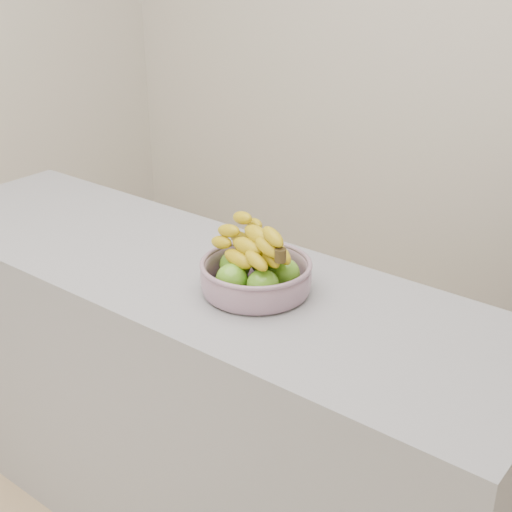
{
  "coord_description": "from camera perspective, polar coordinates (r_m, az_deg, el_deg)",
  "views": [
    {
      "loc": [
        1.25,
        -1.06,
        1.76
      ],
      "look_at": [
        0.25,
        0.22,
        1.0
      ],
      "focal_mm": 50.0,
      "sensor_mm": 36.0,
      "label": 1
    }
  ],
  "objects": [
    {
      "name": "fruit_bowl",
      "position": [
        1.81,
        -0.01,
        -1.25
      ],
      "size": [
        0.29,
        0.29,
        0.18
      ],
      "rotation": [
        0.0,
        0.0,
        -0.35
      ],
      "color": "#92A2AF",
      "rests_on": "counter"
    },
    {
      "name": "counter",
      "position": [
        2.22,
        -5.12,
        -11.3
      ],
      "size": [
        2.0,
        0.6,
        0.9
      ],
      "primitive_type": "cube",
      "color": "gray",
      "rests_on": "ground"
    }
  ]
}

